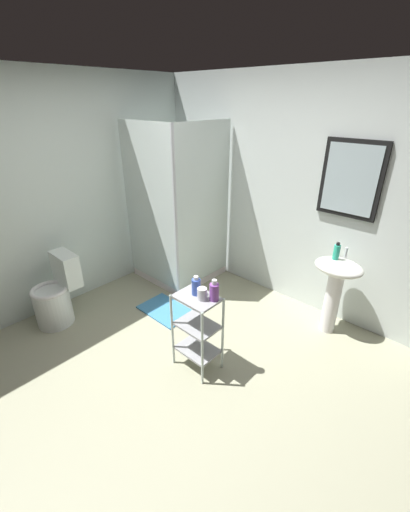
{
  "coord_description": "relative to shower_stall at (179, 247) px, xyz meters",
  "views": [
    {
      "loc": [
        1.65,
        -1.37,
        2.21
      ],
      "look_at": [
        -0.21,
        0.64,
        0.87
      ],
      "focal_mm": 22.68,
      "sensor_mm": 36.0,
      "label": 1
    }
  ],
  "objects": [
    {
      "name": "bath_mat",
      "position": [
        0.44,
        -0.64,
        -0.45
      ],
      "size": [
        0.6,
        0.4,
        0.02
      ],
      "primitive_type": "cube",
      "color": "teal",
      "rests_on": "ground_plane"
    },
    {
      "name": "conditioner_bottle_purple",
      "position": [
        1.43,
        -0.94,
        0.36
      ],
      "size": [
        0.08,
        0.08,
        0.19
      ],
      "color": "purple",
      "rests_on": "storage_cart"
    },
    {
      "name": "wall_back",
      "position": [
        1.21,
        0.62,
        0.79
      ],
      "size": [
        4.2,
        0.14,
        2.5
      ],
      "color": "silver",
      "rests_on": "ground_plane"
    },
    {
      "name": "shampoo_bottle_blue",
      "position": [
        1.26,
        -0.97,
        0.35
      ],
      "size": [
        0.07,
        0.07,
        0.17
      ],
      "color": "#3755B5",
      "rests_on": "storage_cart"
    },
    {
      "name": "ground_plane",
      "position": [
        1.21,
        -1.23,
        -0.47
      ],
      "size": [
        4.2,
        4.2,
        0.02
      ],
      "primitive_type": "cube",
      "color": "#9D9C7F"
    },
    {
      "name": "rinse_cup",
      "position": [
        1.35,
        -0.99,
        0.33
      ],
      "size": [
        0.08,
        0.08,
        0.1
      ],
      "primitive_type": "cylinder",
      "color": "silver",
      "rests_on": "storage_cart"
    },
    {
      "name": "sink_faucet",
      "position": [
        1.95,
        0.41,
        0.4
      ],
      "size": [
        0.03,
        0.03,
        0.1
      ],
      "primitive_type": "cylinder",
      "color": "silver",
      "rests_on": "pedestal_sink"
    },
    {
      "name": "pedestal_sink",
      "position": [
        1.95,
        0.29,
        0.12
      ],
      "size": [
        0.46,
        0.37,
        0.81
      ],
      "color": "white",
      "rests_on": "ground_plane"
    },
    {
      "name": "toilet",
      "position": [
        -0.27,
        -1.54,
        -0.15
      ],
      "size": [
        0.37,
        0.49,
        0.76
      ],
      "color": "white",
      "rests_on": "ground_plane"
    },
    {
      "name": "wall_left",
      "position": [
        -0.64,
        -1.23,
        0.79
      ],
      "size": [
        0.1,
        4.2,
        2.5
      ],
      "primitive_type": "cube",
      "color": "silver",
      "rests_on": "ground_plane"
    },
    {
      "name": "storage_cart",
      "position": [
        1.29,
        -1.0,
        -0.03
      ],
      "size": [
        0.38,
        0.28,
        0.74
      ],
      "color": "silver",
      "rests_on": "ground_plane"
    },
    {
      "name": "hand_soap_bottle",
      "position": [
        1.89,
        0.31,
        0.42
      ],
      "size": [
        0.06,
        0.06,
        0.17
      ],
      "color": "#2DBC99",
      "rests_on": "pedestal_sink"
    },
    {
      "name": "shower_stall",
      "position": [
        0.0,
        0.0,
        0.0
      ],
      "size": [
        0.92,
        0.92,
        2.0
      ],
      "color": "white",
      "rests_on": "ground_plane"
    }
  ]
}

